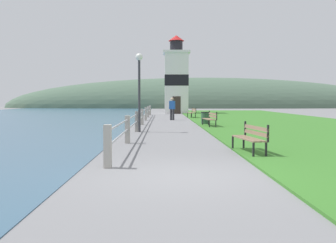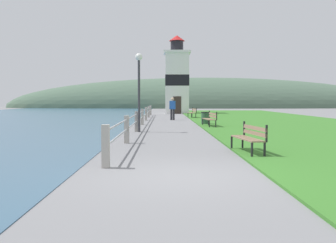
# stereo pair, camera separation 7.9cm
# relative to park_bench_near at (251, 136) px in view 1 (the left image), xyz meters

# --- Properties ---
(ground_plane) EXTENTS (160.00, 160.00, 0.00)m
(ground_plane) POSITION_rel_park_bench_near_xyz_m (-2.26, -3.27, -0.54)
(ground_plane) COLOR slate
(grass_verge) EXTENTS (12.00, 55.63, 0.06)m
(grass_verge) POSITION_rel_park_bench_near_xyz_m (5.58, 15.27, -0.51)
(grass_verge) COLOR #387528
(grass_verge) RESTS_ON ground_plane
(seawall_railing) EXTENTS (0.18, 30.70, 1.04)m
(seawall_railing) POSITION_rel_park_bench_near_xyz_m (-4.00, 12.99, 0.07)
(seawall_railing) COLOR #A8A399
(seawall_railing) RESTS_ON ground_plane
(park_bench_near) EXTENTS (0.72, 1.90, 0.94)m
(park_bench_near) POSITION_rel_park_bench_near_xyz_m (0.00, 0.00, 0.00)
(park_bench_near) COLOR #846B51
(park_bench_near) RESTS_ON ground_plane
(park_bench_midway) EXTENTS (0.66, 2.03, 0.94)m
(park_bench_midway) POSITION_rel_park_bench_near_xyz_m (0.19, 11.11, 0.00)
(park_bench_midway) COLOR #846B51
(park_bench_midway) RESTS_ON ground_plane
(park_bench_far) EXTENTS (0.67, 1.77, 0.94)m
(park_bench_far) POSITION_rel_park_bench_near_xyz_m (-0.04, 21.77, -0.00)
(park_bench_far) COLOR #846B51
(park_bench_far) RESTS_ON ground_plane
(lighthouse) EXTENTS (3.11, 3.11, 9.16)m
(lighthouse) POSITION_rel_park_bench_near_xyz_m (-1.06, 32.98, 3.50)
(lighthouse) COLOR white
(lighthouse) RESTS_ON ground_plane
(person_strolling) EXTENTS (0.50, 0.38, 1.80)m
(person_strolling) POSITION_rel_park_bench_near_xyz_m (-1.91, 18.61, 0.44)
(person_strolling) COLOR #28282D
(person_strolling) RESTS_ON ground_plane
(trash_bin) EXTENTS (0.54, 0.54, 0.84)m
(trash_bin) POSITION_rel_park_bench_near_xyz_m (0.09, 13.12, -0.12)
(trash_bin) COLOR #2D5138
(trash_bin) RESTS_ON ground_plane
(lamp_post) EXTENTS (0.36, 0.36, 3.96)m
(lamp_post) POSITION_rel_park_bench_near_xyz_m (-3.85, 7.68, 2.20)
(lamp_post) COLOR #333338
(lamp_post) RESTS_ON ground_plane
(distant_hillside) EXTENTS (80.00, 16.00, 12.00)m
(distant_hillside) POSITION_rel_park_bench_near_xyz_m (5.74, 63.81, -0.54)
(distant_hillside) COLOR #4C6651
(distant_hillside) RESTS_ON ground_plane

